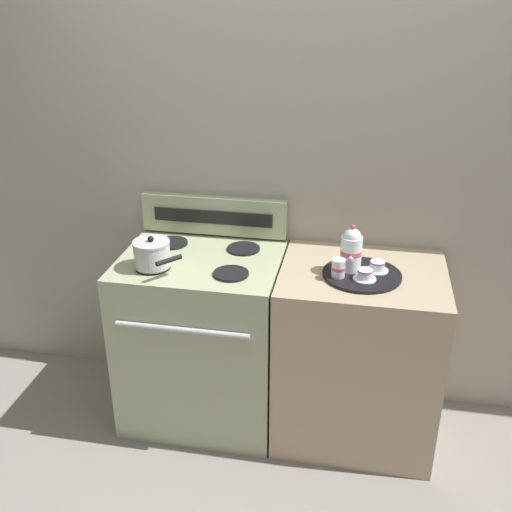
% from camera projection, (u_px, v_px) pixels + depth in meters
% --- Properties ---
extents(ground_plane, '(6.00, 6.00, 0.00)m').
position_uv_depth(ground_plane, '(276.00, 417.00, 3.16)').
color(ground_plane, gray).
extents(wall_back, '(6.00, 0.05, 2.20)m').
position_uv_depth(wall_back, '(290.00, 199.00, 2.98)').
color(wall_back, '#9E998E').
rests_on(wall_back, ground).
extents(stove, '(0.77, 0.64, 0.90)m').
position_uv_depth(stove, '(203.00, 338.00, 3.03)').
color(stove, '#9EAD84').
rests_on(stove, ground).
extents(control_panel, '(0.75, 0.05, 0.20)m').
position_uv_depth(control_panel, '(214.00, 215.00, 3.05)').
color(control_panel, '#9EAD84').
rests_on(control_panel, stove).
extents(side_counter, '(0.75, 0.62, 0.89)m').
position_uv_depth(side_counter, '(357.00, 354.00, 2.90)').
color(side_counter, tan).
rests_on(side_counter, ground).
extents(saucepan, '(0.25, 0.23, 0.15)m').
position_uv_depth(saucepan, '(152.00, 254.00, 2.71)').
color(saucepan, '#B7B7BC').
rests_on(saucepan, stove).
extents(serving_tray, '(0.35, 0.35, 0.01)m').
position_uv_depth(serving_tray, '(362.00, 275.00, 2.67)').
color(serving_tray, black).
rests_on(serving_tray, side_counter).
extents(teapot, '(0.10, 0.16, 0.22)m').
position_uv_depth(teapot, '(351.00, 250.00, 2.66)').
color(teapot, silver).
rests_on(teapot, serving_tray).
extents(teacup_left, '(0.10, 0.10, 0.05)m').
position_uv_depth(teacup_left, '(365.00, 275.00, 2.61)').
color(teacup_left, silver).
rests_on(teacup_left, serving_tray).
extents(teacup_right, '(0.10, 0.10, 0.05)m').
position_uv_depth(teacup_right, '(377.00, 266.00, 2.68)').
color(teacup_right, silver).
rests_on(teacup_right, serving_tray).
extents(creamer_jug, '(0.06, 0.06, 0.08)m').
position_uv_depth(creamer_jug, '(338.00, 268.00, 2.62)').
color(creamer_jug, silver).
rests_on(creamer_jug, serving_tray).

